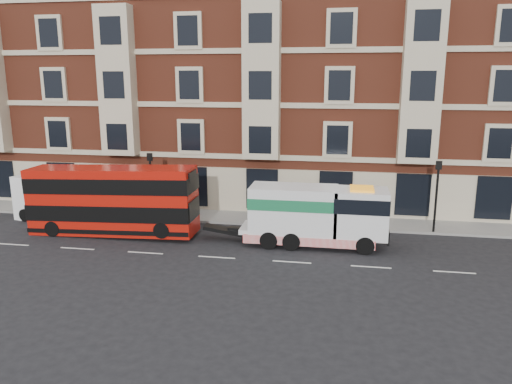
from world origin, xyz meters
The scene contains 9 objects.
ground centered at (0.00, 0.00, 0.00)m, with size 120.00×120.00×0.00m, color black.
sidewalk centered at (0.00, 7.50, 0.07)m, with size 90.00×3.00×0.15m, color slate.
victorian_terrace centered at (0.50, 15.00, 10.07)m, with size 45.00×12.00×20.40m.
lamp_post_west centered at (-6.00, 6.20, 2.68)m, with size 0.35×0.15×4.35m.
lamp_post_east centered at (12.00, 6.20, 2.68)m, with size 0.35×0.15×4.35m.
double_decker_bus centered at (-7.14, 2.84, 2.18)m, with size 10.15×2.33×4.11m.
tow_truck centered at (4.92, 2.84, 1.80)m, with size 8.12×2.40×3.39m.
box_van centered at (-12.14, 5.00, 1.44)m, with size 6.00×3.52×2.93m.
pedestrian centered at (-10.48, 6.15, 0.93)m, with size 0.57×0.37×1.57m, color #192832.
Camera 1 is at (6.36, -24.23, 9.35)m, focal length 35.00 mm.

